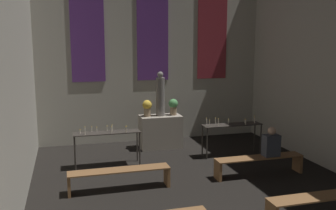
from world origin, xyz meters
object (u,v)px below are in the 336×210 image
(altar, at_px, (160,132))
(pew_back_right, at_px, (259,162))
(pew_second_right, at_px, (324,201))
(person_seated, at_px, (271,144))
(candle_rack_right, at_px, (232,128))
(statue, at_px, (160,95))
(flower_vase_left, at_px, (147,107))
(flower_vase_right, at_px, (173,106))
(pew_back_left, at_px, (120,175))
(candle_rack_left, at_px, (107,137))

(altar, bearing_deg, pew_back_right, -60.60)
(pew_second_right, xyz_separation_m, person_seated, (0.28, 2.20, 0.40))
(altar, xyz_separation_m, candle_rack_right, (1.63, -1.21, 0.27))
(statue, height_order, pew_back_right, statue)
(flower_vase_left, xyz_separation_m, flower_vase_right, (0.75, 0.00, 0.00))
(altar, height_order, candle_rack_right, candle_rack_right)
(pew_back_left, xyz_separation_m, person_seated, (3.42, 0.00, 0.40))
(statue, bearing_deg, candle_rack_right, -36.57)
(altar, xyz_separation_m, pew_back_right, (1.57, -2.79, -0.14))
(pew_back_left, bearing_deg, pew_back_right, 0.00)
(statue, xyz_separation_m, flower_vase_left, (-0.38, 0.00, -0.32))
(candle_rack_left, xyz_separation_m, pew_back_right, (3.21, -1.57, -0.41))
(person_seated, bearing_deg, pew_second_right, -97.30)
(flower_vase_right, relative_size, person_seated, 0.69)
(person_seated, bearing_deg, altar, 123.61)
(candle_rack_left, height_order, person_seated, person_seated)
(candle_rack_left, height_order, pew_second_right, candle_rack_left)
(altar, xyz_separation_m, person_seated, (1.85, -2.79, 0.26))
(statue, xyz_separation_m, pew_back_right, (1.57, -2.79, -1.18))
(pew_second_right, bearing_deg, candle_rack_right, 89.06)
(flower_vase_left, bearing_deg, candle_rack_left, -136.08)
(altar, bearing_deg, flower_vase_left, 180.00)
(flower_vase_right, height_order, candle_rack_right, flower_vase_right)
(altar, bearing_deg, flower_vase_right, 0.00)
(statue, distance_m, person_seated, 3.44)
(pew_back_left, bearing_deg, candle_rack_left, 92.39)
(flower_vase_left, relative_size, pew_back_left, 0.22)
(pew_back_left, xyz_separation_m, pew_back_right, (3.14, 0.00, 0.00))
(statue, bearing_deg, pew_second_right, -72.52)
(pew_back_right, bearing_deg, statue, 119.40)
(candle_rack_left, bearing_deg, flower_vase_right, 31.05)
(statue, relative_size, pew_back_left, 0.61)
(flower_vase_right, xyz_separation_m, person_seated, (1.47, -2.79, -0.47))
(candle_rack_left, relative_size, pew_second_right, 0.77)
(flower_vase_left, distance_m, pew_back_left, 3.15)
(person_seated, bearing_deg, pew_back_left, -180.00)
(flower_vase_left, xyz_separation_m, pew_back_right, (1.95, -2.79, -0.86))
(altar, relative_size, candle_rack_right, 0.73)
(candle_rack_left, xyz_separation_m, pew_second_right, (3.21, -3.77, -0.41))
(pew_back_right, distance_m, person_seated, 0.49)
(candle_rack_right, bearing_deg, altar, 143.43)
(statue, distance_m, flower_vase_left, 0.49)
(candle_rack_right, distance_m, person_seated, 1.59)
(pew_second_right, bearing_deg, statue, 107.48)
(altar, xyz_separation_m, flower_vase_right, (0.38, 0.00, 0.72))
(altar, relative_size, pew_back_right, 0.57)
(altar, bearing_deg, candle_rack_right, -36.57)
(flower_vase_left, xyz_separation_m, candle_rack_right, (2.01, -1.21, -0.46))
(statue, relative_size, pew_second_right, 0.61)
(flower_vase_right, height_order, pew_back_left, flower_vase_right)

